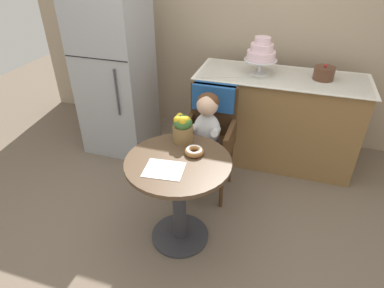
{
  "coord_description": "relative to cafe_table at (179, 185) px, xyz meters",
  "views": [
    {
      "loc": [
        0.63,
        -1.68,
        1.99
      ],
      "look_at": [
        0.05,
        0.15,
        0.77
      ],
      "focal_mm": 30.92,
      "sensor_mm": 36.0,
      "label": 1
    }
  ],
  "objects": [
    {
      "name": "ground_plane",
      "position": [
        0.0,
        0.0,
        -0.51
      ],
      "size": [
        8.0,
        8.0,
        0.0
      ],
      "primitive_type": "plane",
      "color": "#6B5B4C"
    },
    {
      "name": "back_wall",
      "position": [
        0.0,
        1.85,
        0.84
      ],
      "size": [
        4.8,
        0.1,
        2.7
      ],
      "primitive_type": "cube",
      "color": "tan",
      "rests_on": "ground"
    },
    {
      "name": "cafe_table",
      "position": [
        0.0,
        0.0,
        0.0
      ],
      "size": [
        0.72,
        0.72,
        0.72
      ],
      "color": "#4C3826",
      "rests_on": "ground"
    },
    {
      "name": "wicker_chair",
      "position": [
        0.04,
        0.7,
        0.13
      ],
      "size": [
        0.42,
        0.45,
        0.95
      ],
      "rotation": [
        0.0,
        0.0,
        -0.0
      ],
      "color": "#472D19",
      "rests_on": "ground"
    },
    {
      "name": "seated_child",
      "position": [
        0.04,
        0.54,
        0.17
      ],
      "size": [
        0.27,
        0.32,
        0.73
      ],
      "color": "silver",
      "rests_on": "ground"
    },
    {
      "name": "paper_napkin",
      "position": [
        -0.05,
        -0.12,
        0.21
      ],
      "size": [
        0.27,
        0.23,
        0.0
      ],
      "primitive_type": "cube",
      "rotation": [
        0.0,
        0.0,
        0.11
      ],
      "color": "white",
      "rests_on": "cafe_table"
    },
    {
      "name": "donut_front",
      "position": [
        0.08,
        0.11,
        0.24
      ],
      "size": [
        0.13,
        0.13,
        0.05
      ],
      "color": "#936033",
      "rests_on": "cafe_table"
    },
    {
      "name": "flower_vase",
      "position": [
        -0.05,
        0.25,
        0.32
      ],
      "size": [
        0.15,
        0.15,
        0.21
      ],
      "color": "brown",
      "rests_on": "cafe_table"
    },
    {
      "name": "display_counter",
      "position": [
        0.55,
        1.3,
        -0.05
      ],
      "size": [
        1.56,
        0.62,
        0.9
      ],
      "color": "olive",
      "rests_on": "ground"
    },
    {
      "name": "tiered_cake_stand",
      "position": [
        0.34,
        1.3,
        0.59
      ],
      "size": [
        0.3,
        0.3,
        0.34
      ],
      "color": "silver",
      "rests_on": "display_counter"
    },
    {
      "name": "round_layer_cake",
      "position": [
        0.9,
        1.33,
        0.45
      ],
      "size": [
        0.18,
        0.18,
        0.14
      ],
      "color": "#4C2D1E",
      "rests_on": "display_counter"
    },
    {
      "name": "refrigerator",
      "position": [
        -1.05,
        1.1,
        0.34
      ],
      "size": [
        0.64,
        0.63,
        1.7
      ],
      "color": "#9EA0A5",
      "rests_on": "ground"
    }
  ]
}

